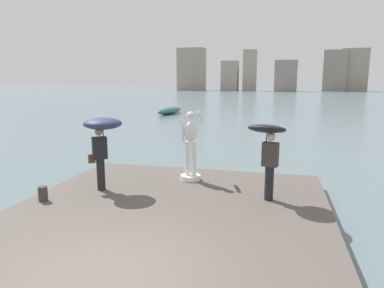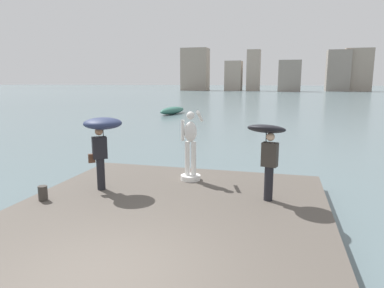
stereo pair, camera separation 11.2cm
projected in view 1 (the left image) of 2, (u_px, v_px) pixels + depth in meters
ground_plane at (259, 108)px, 43.62m from camera, size 400.00×400.00×0.00m
pier at (154, 236)px, 7.23m from camera, size 7.46×9.79×0.40m
statue_white_figure at (191, 150)px, 10.41m from camera, size 0.60×0.86×2.12m
onlooker_left at (102, 132)px, 9.39m from camera, size 1.45×1.45×2.00m
onlooker_right at (268, 142)px, 8.59m from camera, size 1.15×1.16×1.99m
mooring_bollard at (43, 194)px, 8.70m from camera, size 0.23×0.23×0.37m
boat_mid at (170, 111)px, 35.17m from camera, size 1.98×4.57×0.72m
distant_skyline at (268, 72)px, 111.01m from camera, size 59.42×12.97×13.89m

